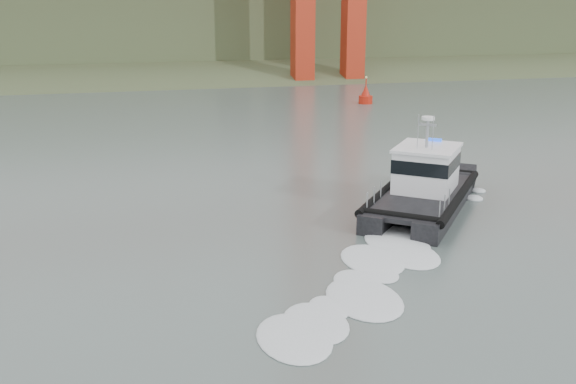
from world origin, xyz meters
name	(u,v)px	position (x,y,z in m)	size (l,w,h in m)	color
ground	(398,325)	(0.00, 0.00, 0.00)	(400.00, 400.00, 0.00)	#4A5853
headlands	(157,26)	(0.00, 125.50, 7.05)	(500.00, 105.36, 27.12)	#3D4D2C
patrol_boat	(424,185)	(7.24, 12.65, 1.39)	(10.43, 11.46, 5.54)	black
nav_buoy	(366,96)	(19.30, 52.24, 0.90)	(1.65, 1.65, 3.43)	#B41B0C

